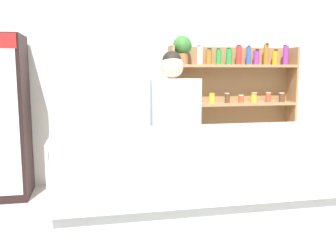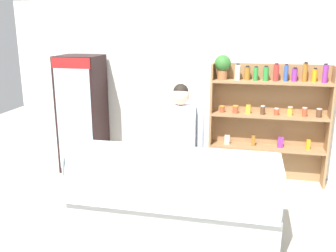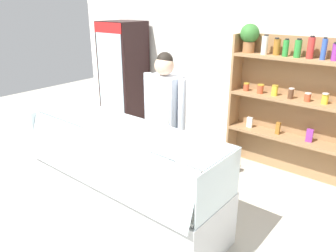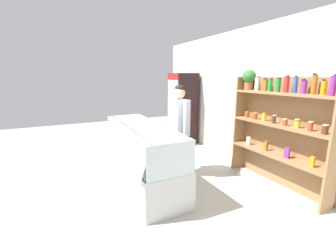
{
  "view_description": "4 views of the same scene",
  "coord_description": "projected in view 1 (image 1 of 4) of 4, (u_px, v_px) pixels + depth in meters",
  "views": [
    {
      "loc": [
        -1.06,
        -2.67,
        1.46
      ],
      "look_at": [
        -0.38,
        0.59,
        0.97
      ],
      "focal_mm": 40.0,
      "sensor_mm": 36.0,
      "label": 1
    },
    {
      "loc": [
        0.51,
        -3.55,
        2.33
      ],
      "look_at": [
        -0.43,
        0.64,
        1.16
      ],
      "focal_mm": 40.0,
      "sensor_mm": 36.0,
      "label": 2
    },
    {
      "loc": [
        1.97,
        -1.95,
        2.14
      ],
      "look_at": [
        -0.09,
        0.58,
        0.91
      ],
      "focal_mm": 35.0,
      "sensor_mm": 36.0,
      "label": 3
    },
    {
      "loc": [
        3.15,
        -1.08,
        1.78
      ],
      "look_at": [
        -0.19,
        0.51,
        0.96
      ],
      "focal_mm": 24.0,
      "sensor_mm": 36.0,
      "label": 4
    }
  ],
  "objects": [
    {
      "name": "shop_clerk",
      "position": [
        172.0,
        123.0,
        3.56
      ],
      "size": [
        0.59,
        0.25,
        1.64
      ],
      "color": "#383D51",
      "rests_on": "ground"
    },
    {
      "name": "deli_display_case",
      "position": [
        198.0,
        216.0,
        2.97
      ],
      "size": [
        2.23,
        0.77,
        1.01
      ],
      "color": "silver",
      "rests_on": "ground"
    },
    {
      "name": "back_wall",
      "position": [
        170.0,
        79.0,
        5.02
      ],
      "size": [
        6.8,
        0.1,
        2.7
      ],
      "primitive_type": "cube",
      "color": "white",
      "rests_on": "ground"
    },
    {
      "name": "shelving_unit",
      "position": [
        228.0,
        101.0,
        4.97
      ],
      "size": [
        1.71,
        0.29,
        1.9
      ],
      "color": "#9E754C",
      "rests_on": "ground"
    }
  ]
}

